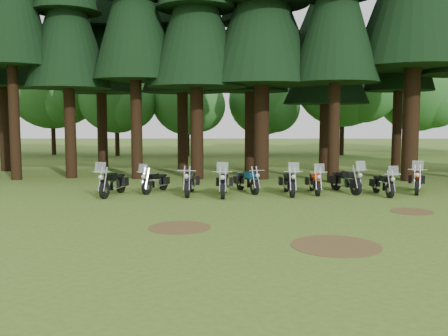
{
  "coord_description": "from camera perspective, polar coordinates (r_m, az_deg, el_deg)",
  "views": [
    {
      "loc": [
        -1.63,
        -15.9,
        3.1
      ],
      "look_at": [
        -1.8,
        5.0,
        1.0
      ],
      "focal_mm": 40.0,
      "sensor_mm": 36.0,
      "label": 1
    }
  ],
  "objects": [
    {
      "name": "decid_6",
      "position": [
        46.01,
        21.67,
        7.95
      ],
      "size": [
        7.06,
        6.86,
        8.82
      ],
      "color": "black",
      "rests_on": "ground"
    },
    {
      "name": "decid_4",
      "position": [
        42.36,
        4.84,
        7.43
      ],
      "size": [
        5.93,
        5.76,
        7.41
      ],
      "color": "black",
      "rests_on": "ground"
    },
    {
      "name": "motorcycle_9",
      "position": [
        22.26,
        21.17,
        -1.42
      ],
      "size": [
        1.04,
        2.22,
        1.43
      ],
      "rotation": [
        0.0,
        0.0,
        -0.35
      ],
      "color": "black",
      "rests_on": "ground"
    },
    {
      "name": "pine_back_1",
      "position": [
        31.89,
        -14.06,
        17.53
      ],
      "size": [
        4.52,
        4.52,
        16.22
      ],
      "color": "black",
      "rests_on": "ground"
    },
    {
      "name": "dirt_patch_0",
      "position": [
        14.31,
        -5.09,
        -6.78
      ],
      "size": [
        1.8,
        1.8,
        0.01
      ],
      "primitive_type": "cylinder",
      "color": "#4C3D1E",
      "rests_on": "ground"
    },
    {
      "name": "pine_back_3",
      "position": [
        29.61,
        3.04,
        18.6
      ],
      "size": [
        4.35,
        4.35,
        16.2
      ],
      "color": "black",
      "rests_on": "ground"
    },
    {
      "name": "ground",
      "position": [
        16.28,
        6.22,
        -5.27
      ],
      "size": [
        120.0,
        120.0,
        0.0
      ],
      "primitive_type": "plane",
      "color": "#3F601F",
      "rests_on": "ground"
    },
    {
      "name": "motorcycle_8",
      "position": [
        21.04,
        17.73,
        -1.83
      ],
      "size": [
        0.45,
        2.04,
        1.28
      ],
      "rotation": [
        0.0,
        0.0,
        0.08
      ],
      "color": "black",
      "rests_on": "ground"
    },
    {
      "name": "motorcycle_5",
      "position": [
        20.39,
        7.46,
        -1.71
      ],
      "size": [
        0.42,
        2.24,
        1.41
      ],
      "rotation": [
        0.0,
        0.0,
        0.03
      ],
      "color": "black",
      "rests_on": "ground"
    },
    {
      "name": "decid_2",
      "position": [
        41.66,
        -11.86,
        8.16
      ],
      "size": [
        6.72,
        6.53,
        8.4
      ],
      "color": "black",
      "rests_on": "ground"
    },
    {
      "name": "decid_1",
      "position": [
        44.15,
        -18.76,
        8.98
      ],
      "size": [
        7.91,
        7.69,
        9.88
      ],
      "color": "black",
      "rests_on": "ground"
    },
    {
      "name": "motorcycle_1",
      "position": [
        21.04,
        -7.88,
        -1.62
      ],
      "size": [
        0.98,
        1.96,
        1.27
      ],
      "rotation": [
        0.0,
        0.0,
        -0.38
      ],
      "color": "black",
      "rests_on": "ground"
    },
    {
      "name": "decid_5",
      "position": [
        42.89,
        14.04,
        9.75
      ],
      "size": [
        8.45,
        8.21,
        10.56
      ],
      "color": "black",
      "rests_on": "ground"
    },
    {
      "name": "decid_3",
      "position": [
        41.17,
        -3.87,
        7.69
      ],
      "size": [
        6.12,
        5.95,
        7.65
      ],
      "color": "black",
      "rests_on": "ground"
    },
    {
      "name": "dirt_patch_2",
      "position": [
        12.57,
        12.66,
        -8.65
      ],
      "size": [
        2.2,
        2.2,
        0.01
      ],
      "primitive_type": "cylinder",
      "color": "#4C3D1E",
      "rests_on": "ground"
    },
    {
      "name": "motorcycle_3",
      "position": [
        19.86,
        -0.02,
        -1.82
      ],
      "size": [
        0.44,
        2.31,
        1.46
      ],
      "rotation": [
        0.0,
        0.0,
        -0.04
      ],
      "color": "black",
      "rests_on": "ground"
    },
    {
      "name": "motorcycle_6",
      "position": [
        20.87,
        10.35,
        -1.67
      ],
      "size": [
        0.39,
        2.1,
        1.33
      ],
      "rotation": [
        0.0,
        0.0,
        -0.01
      ],
      "color": "black",
      "rests_on": "ground"
    },
    {
      "name": "motorcycle_4",
      "position": [
        20.89,
        2.67,
        -1.58
      ],
      "size": [
        0.9,
        2.02,
        0.86
      ],
      "rotation": [
        0.0,
        0.0,
        0.37
      ],
      "color": "black",
      "rests_on": "ground"
    },
    {
      "name": "motorcycle_0",
      "position": [
        20.43,
        -12.6,
        -1.76
      ],
      "size": [
        0.73,
        2.29,
        1.44
      ],
      "rotation": [
        0.0,
        0.0,
        -0.2
      ],
      "color": "black",
      "rests_on": "ground"
    },
    {
      "name": "motorcycle_7",
      "position": [
        21.36,
        13.74,
        -1.49
      ],
      "size": [
        0.98,
        2.22,
        1.42
      ],
      "rotation": [
        0.0,
        0.0,
        0.32
      ],
      "color": "black",
      "rests_on": "ground"
    },
    {
      "name": "pine_back_4",
      "position": [
        30.14,
        11.72,
        15.46
      ],
      "size": [
        4.94,
        4.94,
        13.78
      ],
      "color": "black",
      "rests_on": "ground"
    },
    {
      "name": "dirt_patch_1",
      "position": [
        17.78,
        20.69,
        -4.66
      ],
      "size": [
        1.4,
        1.4,
        0.01
      ],
      "primitive_type": "cylinder",
      "color": "#4C3D1E",
      "rests_on": "ground"
    },
    {
      "name": "pine_back_2",
      "position": [
        31.15,
        -4.86,
        18.06
      ],
      "size": [
        4.85,
        4.85,
        16.3
      ],
      "color": "black",
      "rests_on": "ground"
    },
    {
      "name": "motorcycle_2",
      "position": [
        20.27,
        -3.95,
        -1.72
      ],
      "size": [
        0.35,
        2.28,
        0.92
      ],
      "rotation": [
        0.0,
        0.0,
        -0.04
      ],
      "color": "black",
      "rests_on": "ground"
    }
  ]
}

